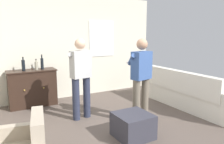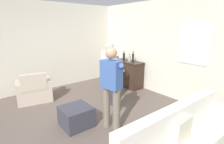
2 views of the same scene
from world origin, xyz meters
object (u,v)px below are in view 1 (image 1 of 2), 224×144
Objects in this scene: person_standing_left at (81,75)px; person_standing_right at (141,76)px; bottle_spirits_clear at (36,66)px; bottle_wine_green at (42,63)px; bottle_liquor_amber at (23,65)px; sideboard_cabinet at (33,88)px; ottoman at (133,126)px; couch at (183,93)px.

person_standing_right is at bearing -36.29° from person_standing_left.
person_standing_left is (0.62, -1.31, -0.07)m from bottle_spirits_clear.
bottle_wine_green is 1.42m from person_standing_left.
bottle_spirits_clear is at bearing 128.42° from person_standing_right.
person_standing_left and person_standing_right have the same top height.
person_standing_left is at bearing -55.23° from bottle_liquor_amber.
bottle_wine_green is at bearing -2.80° from sideboard_cabinet.
bottle_wine_green is 0.22× the size of person_standing_left.
sideboard_cabinet is 2.86m from ottoman.
bottle_liquor_amber is 0.20× the size of person_standing_right.
bottle_wine_green is 0.43m from bottle_liquor_amber.
person_standing_left is at bearing -61.04° from sideboard_cabinet.
bottle_spirits_clear is 1.45m from person_standing_left.
ottoman is 0.35× the size of person_standing_left.
couch is 3.62m from bottle_spirits_clear.
ottoman is at bearing -136.23° from person_standing_right.
couch is at bearing 6.96° from person_standing_right.
bottle_liquor_amber reaches higher than sideboard_cabinet.
couch is 2.55m from person_standing_left.
person_standing_left reaches higher than couch.
sideboard_cabinet is 4.33× the size of bottle_spirits_clear.
couch is 4.40× the size of ottoman.
person_standing_left is at bearing -70.04° from bottle_wine_green.
couch reaches higher than ottoman.
ottoman is at bearing -62.03° from bottle_liquor_amber.
bottle_wine_green is at bearing 125.65° from person_standing_right.
bottle_wine_green reaches higher than bottle_spirits_clear.
bottle_wine_green is (-2.90, 1.88, 0.71)m from couch.
bottle_liquor_amber is 0.56× the size of ottoman.
person_standing_left is (0.92, -1.32, -0.10)m from bottle_liquor_amber.
person_standing_left is at bearing 109.72° from ottoman.
couch is 3.88m from bottle_liquor_amber.
sideboard_cabinet is 1.61m from person_standing_left.
bottle_wine_green reaches higher than couch.
bottle_spirits_clear is at bearing 148.47° from couch.
sideboard_cabinet is 0.68× the size of person_standing_right.
sideboard_cabinet is 0.61m from bottle_liquor_amber.
person_standing_left is at bearing -64.53° from bottle_spirits_clear.
ottoman is at bearing -70.28° from person_standing_left.
bottle_wine_green is at bearing 109.96° from person_standing_left.
bottle_liquor_amber reaches higher than ottoman.
bottle_spirits_clear is (-0.14, -0.02, -0.04)m from bottle_wine_green.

